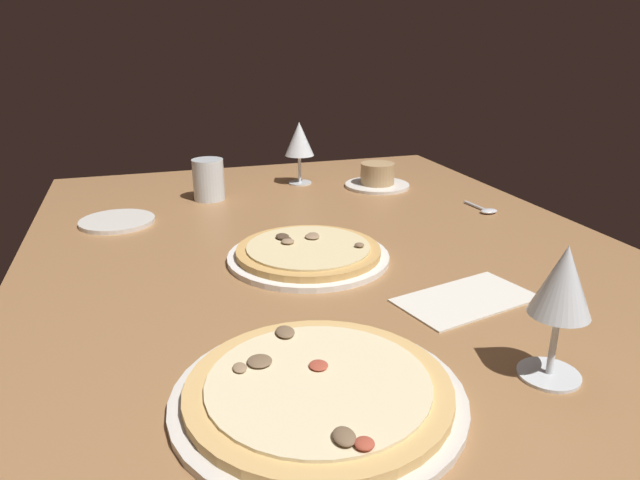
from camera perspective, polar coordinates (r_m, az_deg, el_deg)
name	(u,v)px	position (r cm, az deg, el deg)	size (l,w,h in cm)	color
dining_table	(331,262)	(105.83, 1.12, -2.20)	(150.00, 110.00, 4.00)	#996B42
pizza_main	(308,253)	(101.23, -1.17, -1.31)	(28.59, 28.59, 3.37)	white
pizza_side	(318,392)	(64.36, -0.18, -14.85)	(32.25, 32.25, 3.40)	silver
ramekin_on_saucer	(377,178)	(149.99, 5.73, 6.19)	(16.64, 16.64, 6.23)	silver
wine_glass_far	(299,141)	(150.95, -2.07, 9.83)	(7.66, 7.66, 16.25)	silver
wine_glass_near	(562,287)	(68.93, 22.99, -4.34)	(7.25, 7.25, 16.40)	silver
water_glass	(209,182)	(139.92, -11.02, 5.66)	(7.45, 7.45, 9.75)	silver
side_plate	(117,221)	(128.04, -19.54, 1.77)	(15.47, 15.47, 0.90)	silver
paper_menu	(466,299)	(89.32, 14.31, -5.73)	(11.41, 20.75, 0.30)	silver
spoon	(486,210)	(133.76, 16.15, 2.90)	(10.19, 4.25, 1.00)	silver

